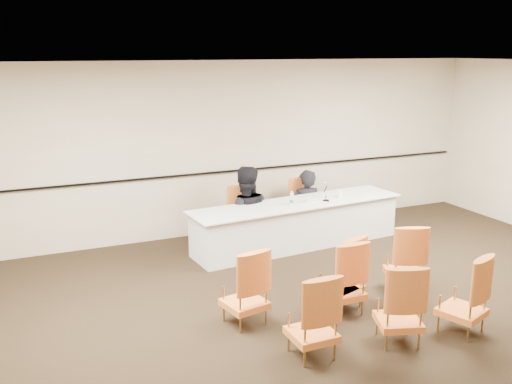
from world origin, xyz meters
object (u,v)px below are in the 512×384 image
coffee_cup (340,194)px  aud_chair_front_right (405,257)px  aud_chair_back_right (463,293)px  aud_chair_extra (343,276)px  panelist_main (305,214)px  panelist_second (245,220)px  water_bottle (292,198)px  panelist_main_chair (306,206)px  aud_chair_front_left (244,286)px  aud_chair_front_mid (341,271)px  aud_chair_back_mid (399,303)px  drinking_glass (308,199)px  panel_table (297,224)px  panelist_second_chair (245,215)px  aud_chair_back_left (312,315)px  microphone (326,192)px

coffee_cup → aud_chair_front_right: 2.25m
aud_chair_front_right → aud_chair_back_right: bearing=-76.7°
aud_chair_back_right → aud_chair_extra: bearing=114.1°
panelist_main → coffee_cup: (0.33, -0.60, 0.47)m
panelist_second → water_bottle: panelist_second is taller
water_bottle → coffee_cup: water_bottle is taller
panelist_main_chair → aud_chair_front_left: size_ratio=1.00×
coffee_cup → aud_chair_extra: (-1.45, -2.42, -0.32)m
aud_chair_front_mid → aud_chair_back_mid: same height
panelist_main_chair → drinking_glass: 0.78m
panel_table → aud_chair_front_left: bearing=-135.2°
panel_table → aud_chair_front_mid: aud_chair_front_mid is taller
water_bottle → panelist_second_chair: bearing=135.5°
aud_chair_back_left → panel_table: bearing=64.5°
panelist_second_chair → water_bottle: (0.58, -0.57, 0.37)m
panelist_main → microphone: panelist_main is taller
panel_table → aud_chair_front_left: 2.90m
microphone → aud_chair_front_mid: microphone is taller
aud_chair_front_right → aud_chair_back_right: 1.22m
panel_table → aud_chair_front_right: size_ratio=3.88×
panelist_second → aud_chair_front_right: size_ratio=1.94×
panelist_main → panel_table: bearing=56.7°
aud_chair_back_mid → aud_chair_front_left: bearing=160.6°
aud_chair_front_mid → panelist_second_chair: bearing=73.9°
aud_chair_back_left → aud_chair_extra: 1.15m
panel_table → drinking_glass: drinking_glass is taller
panelist_main_chair → panelist_second_chair: size_ratio=1.00×
panelist_second → panelist_main_chair: bearing=-160.1°
panelist_second → aud_chair_front_left: panelist_second is taller
aud_chair_back_mid → aud_chair_extra: (-0.16, 0.90, 0.00)m
microphone → panelist_main_chair: bearing=109.0°
coffee_cup → panelist_main: bearing=118.9°
panelist_main_chair → aud_chair_front_left: bearing=-134.9°
aud_chair_front_right → panelist_second: bearing=133.5°
panel_table → panelist_main: (0.48, 0.59, -0.04)m
aud_chair_back_left → microphone: bearing=57.2°
coffee_cup → water_bottle: bearing=-175.3°
aud_chair_front_mid → aud_chair_back_left: 1.29m
panelist_main → aud_chair_back_mid: bearing=81.6°
panelist_second → aud_chair_back_left: bearing=93.0°
aud_chair_front_right → drinking_glass: bearing=117.3°
aud_chair_front_right → aud_chair_back_right: same height
aud_chair_front_left → aud_chair_back_left: 1.04m
panel_table → panelist_second: 0.88m
drinking_glass → aud_chair_front_right: (0.29, -2.16, -0.31)m
coffee_cup → panel_table: bearing=179.9°
drinking_glass → aud_chair_front_right: aud_chair_front_right is taller
aud_chair_front_right → aud_chair_back_mid: 1.47m
aud_chair_front_mid → aud_chair_back_right: 1.46m
aud_chair_front_left → drinking_glass: bearing=35.4°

